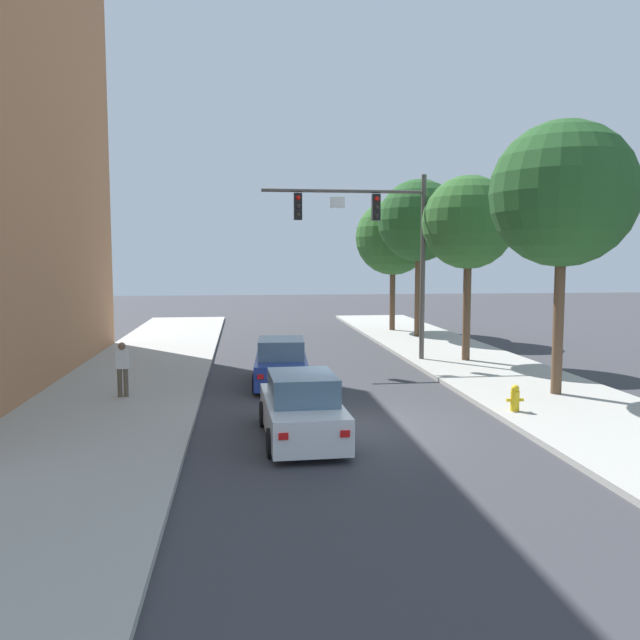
{
  "coord_description": "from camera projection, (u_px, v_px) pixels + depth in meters",
  "views": [
    {
      "loc": [
        -2.73,
        -15.83,
        4.27
      ],
      "look_at": [
        0.13,
        7.68,
        2.0
      ],
      "focal_mm": 35.95,
      "sensor_mm": 36.0,
      "label": 1
    }
  ],
  "objects": [
    {
      "name": "street_tree_third",
      "position": [
        419.0,
        221.0,
        33.73
      ],
      "size": [
        4.32,
        4.32,
        8.29
      ],
      "color": "brown",
      "rests_on": "sidewalk_right"
    },
    {
      "name": "sidewalk_right",
      "position": [
        590.0,
        416.0,
        17.15
      ],
      "size": [
        5.0,
        60.0,
        0.15
      ],
      "primitive_type": "cube",
      "color": "#A8A59E",
      "rests_on": "ground"
    },
    {
      "name": "street_tree_nearest",
      "position": [
        563.0,
        195.0,
        19.06
      ],
      "size": [
        4.35,
        4.35,
        8.21
      ],
      "color": "brown",
      "rests_on": "sidewalk_right"
    },
    {
      "name": "pedestrian_sidewalk_left_walker",
      "position": [
        122.0,
        366.0,
        19.12
      ],
      "size": [
        0.36,
        0.22,
        1.64
      ],
      "color": "brown",
      "rests_on": "sidewalk_left"
    },
    {
      "name": "ground_plane",
      "position": [
        351.0,
        426.0,
        16.38
      ],
      "size": [
        120.0,
        120.0,
        0.0
      ],
      "primitive_type": "plane",
      "color": "#38383D"
    },
    {
      "name": "street_tree_farthest",
      "position": [
        393.0,
        238.0,
        36.69
      ],
      "size": [
        4.32,
        4.32,
        7.51
      ],
      "color": "brown",
      "rests_on": "sidewalk_right"
    },
    {
      "name": "car_lead_blue",
      "position": [
        281.0,
        364.0,
        21.62
      ],
      "size": [
        2.02,
        4.32,
        1.6
      ],
      "color": "navy",
      "rests_on": "ground"
    },
    {
      "name": "car_following_white",
      "position": [
        302.0,
        409.0,
        15.11
      ],
      "size": [
        1.94,
        4.29,
        1.6
      ],
      "color": "silver",
      "rests_on": "ground"
    },
    {
      "name": "traffic_signal_mast",
      "position": [
        378.0,
        232.0,
        25.75
      ],
      "size": [
        6.65,
        0.38,
        7.5
      ],
      "color": "#514C47",
      "rests_on": "sidewalk_right"
    },
    {
      "name": "sidewalk_left",
      "position": [
        88.0,
        432.0,
        15.59
      ],
      "size": [
        5.0,
        60.0,
        0.15
      ],
      "primitive_type": "cube",
      "color": "#A8A59E",
      "rests_on": "ground"
    },
    {
      "name": "street_tree_second",
      "position": [
        469.0,
        223.0,
        25.63
      ],
      "size": [
        3.74,
        3.74,
        7.44
      ],
      "color": "brown",
      "rests_on": "sidewalk_right"
    },
    {
      "name": "fire_hydrant",
      "position": [
        515.0,
        398.0,
        17.35
      ],
      "size": [
        0.48,
        0.24,
        0.72
      ],
      "color": "gold",
      "rests_on": "sidewalk_right"
    }
  ]
}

